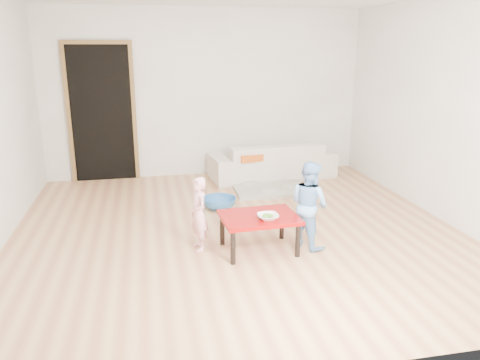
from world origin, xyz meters
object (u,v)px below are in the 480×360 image
object	(u,v)px
sofa	(272,160)
child_pink	(199,214)
child_blue	(309,204)
basin	(219,203)
bowl	(268,217)
red_table	(259,233)

from	to	relation	value
sofa	child_pink	world-z (taller)	child_pink
child_blue	basin	size ratio (longest dim) A/B	2.06
sofa	bowl	world-z (taller)	sofa
sofa	red_table	world-z (taller)	sofa
child_pink	child_blue	bearing A→B (deg)	70.21
bowl	basin	distance (m)	1.55
basin	bowl	bearing A→B (deg)	-80.24
red_table	basin	xyz separation A→B (m)	(-0.20, 1.37, -0.12)
bowl	child_blue	size ratio (longest dim) A/B	0.23
child_pink	basin	xyz separation A→B (m)	(0.40, 1.21, -0.32)
basin	child_pink	bearing A→B (deg)	-108.35
child_pink	basin	world-z (taller)	child_pink
bowl	basin	world-z (taller)	bowl
red_table	child_pink	size ratio (longest dim) A/B	0.99
sofa	bowl	distance (m)	2.88
red_table	basin	bearing A→B (deg)	98.15
sofa	basin	distance (m)	1.68
sofa	child_pink	size ratio (longest dim) A/B	2.54
red_table	bowl	xyz separation A→B (m)	(0.06, -0.12, 0.22)
child_blue	sofa	bearing A→B (deg)	-32.55
red_table	child_pink	bearing A→B (deg)	164.90
red_table	bowl	world-z (taller)	bowl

